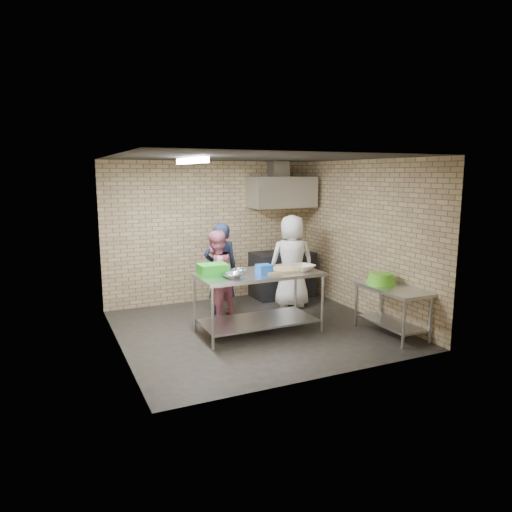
# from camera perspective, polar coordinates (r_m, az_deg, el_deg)

# --- Properties ---
(floor) EXTENTS (4.20, 4.20, 0.00)m
(floor) POSITION_cam_1_polar(r_m,az_deg,el_deg) (7.60, -0.06, -8.87)
(floor) COLOR black
(floor) RESTS_ON ground
(ceiling) EXTENTS (4.20, 4.20, 0.00)m
(ceiling) POSITION_cam_1_polar(r_m,az_deg,el_deg) (7.20, -0.06, 11.93)
(ceiling) COLOR black
(ceiling) RESTS_ON ground
(back_wall) EXTENTS (4.20, 0.06, 2.70)m
(back_wall) POSITION_cam_1_polar(r_m,az_deg,el_deg) (9.11, -5.31, 2.98)
(back_wall) COLOR tan
(back_wall) RESTS_ON ground
(front_wall) EXTENTS (4.20, 0.06, 2.70)m
(front_wall) POSITION_cam_1_polar(r_m,az_deg,el_deg) (5.55, 8.59, -1.62)
(front_wall) COLOR tan
(front_wall) RESTS_ON ground
(left_wall) EXTENTS (0.06, 4.00, 2.70)m
(left_wall) POSITION_cam_1_polar(r_m,az_deg,el_deg) (6.69, -16.64, 0.05)
(left_wall) COLOR tan
(left_wall) RESTS_ON ground
(right_wall) EXTENTS (0.06, 4.00, 2.70)m
(right_wall) POSITION_cam_1_polar(r_m,az_deg,el_deg) (8.36, 13.15, 2.13)
(right_wall) COLOR tan
(right_wall) RESTS_ON ground
(prep_table) EXTENTS (1.91, 0.95, 0.95)m
(prep_table) POSITION_cam_1_polar(r_m,az_deg,el_deg) (7.33, 0.28, -5.67)
(prep_table) COLOR #B7B9BE
(prep_table) RESTS_ON floor
(side_counter) EXTENTS (0.60, 1.20, 0.75)m
(side_counter) POSITION_cam_1_polar(r_m,az_deg,el_deg) (7.54, 16.17, -6.43)
(side_counter) COLOR silver
(side_counter) RESTS_ON floor
(stove) EXTENTS (1.20, 0.70, 0.90)m
(stove) POSITION_cam_1_polar(r_m,az_deg,el_deg) (9.48, 3.21, -2.24)
(stove) COLOR black
(stove) RESTS_ON floor
(range_hood) EXTENTS (1.30, 0.60, 0.60)m
(range_hood) POSITION_cam_1_polar(r_m,az_deg,el_deg) (9.32, 3.16, 7.78)
(range_hood) COLOR silver
(range_hood) RESTS_ON back_wall
(hood_duct) EXTENTS (0.35, 0.30, 0.30)m
(hood_duct) POSITION_cam_1_polar(r_m,az_deg,el_deg) (9.45, 2.76, 10.55)
(hood_duct) COLOR #A5A8AD
(hood_duct) RESTS_ON back_wall
(wall_shelf) EXTENTS (0.80, 0.20, 0.04)m
(wall_shelf) POSITION_cam_1_polar(r_m,az_deg,el_deg) (9.64, 4.21, 6.77)
(wall_shelf) COLOR #3F2B19
(wall_shelf) RESTS_ON back_wall
(fluorescent_fixture) EXTENTS (0.10, 1.25, 0.08)m
(fluorescent_fixture) POSITION_cam_1_polar(r_m,az_deg,el_deg) (6.84, -7.86, 11.44)
(fluorescent_fixture) COLOR white
(fluorescent_fixture) RESTS_ON ceiling
(green_crate) EXTENTS (0.42, 0.32, 0.17)m
(green_crate) POSITION_cam_1_polar(r_m,az_deg,el_deg) (7.05, -5.29, -1.65)
(green_crate) COLOR green
(green_crate) RESTS_ON prep_table
(blue_tub) EXTENTS (0.21, 0.21, 0.14)m
(blue_tub) POSITION_cam_1_polar(r_m,az_deg,el_deg) (7.14, 0.99, -1.59)
(blue_tub) COLOR blue
(blue_tub) RESTS_ON prep_table
(cutting_board) EXTENTS (0.58, 0.45, 0.03)m
(cutting_board) POSITION_cam_1_polar(r_m,az_deg,el_deg) (7.35, 2.83, -1.69)
(cutting_board) COLOR tan
(cutting_board) RESTS_ON prep_table
(mixing_bowl_a) EXTENTS (0.38, 0.38, 0.07)m
(mixing_bowl_a) POSITION_cam_1_polar(r_m,az_deg,el_deg) (6.84, -2.81, -2.40)
(mixing_bowl_a) COLOR #B1B4B8
(mixing_bowl_a) RESTS_ON prep_table
(mixing_bowl_b) EXTENTS (0.29, 0.29, 0.07)m
(mixing_bowl_b) POSITION_cam_1_polar(r_m,az_deg,el_deg) (7.14, -2.07, -1.87)
(mixing_bowl_b) COLOR silver
(mixing_bowl_b) RESTS_ON prep_table
(ceramic_bowl) EXTENTS (0.46, 0.46, 0.09)m
(ceramic_bowl) POSITION_cam_1_polar(r_m,az_deg,el_deg) (7.40, 5.70, -1.42)
(ceramic_bowl) COLOR beige
(ceramic_bowl) RESTS_ON prep_table
(green_basin) EXTENTS (0.46, 0.46, 0.17)m
(green_basin) POSITION_cam_1_polar(r_m,az_deg,el_deg) (7.60, 15.00, -2.67)
(green_basin) COLOR #59C626
(green_basin) RESTS_ON side_counter
(bottle_red) EXTENTS (0.07, 0.07, 0.18)m
(bottle_red) POSITION_cam_1_polar(r_m,az_deg,el_deg) (9.51, 2.89, 7.41)
(bottle_red) COLOR #B22619
(bottle_red) RESTS_ON wall_shelf
(bottle_green) EXTENTS (0.06, 0.06, 0.15)m
(bottle_green) POSITION_cam_1_polar(r_m,az_deg,el_deg) (9.71, 5.00, 7.35)
(bottle_green) COLOR green
(bottle_green) RESTS_ON wall_shelf
(man_navy) EXTENTS (0.63, 0.45, 1.62)m
(man_navy) POSITION_cam_1_polar(r_m,az_deg,el_deg) (8.24, -4.32, -1.55)
(man_navy) COLOR black
(man_navy) RESTS_ON floor
(woman_pink) EXTENTS (0.92, 0.85, 1.53)m
(woman_pink) POSITION_cam_1_polar(r_m,az_deg,el_deg) (7.95, -4.94, -2.35)
(woman_pink) COLOR #BE647A
(woman_pink) RESTS_ON floor
(woman_white) EXTENTS (0.95, 0.73, 1.72)m
(woman_white) POSITION_cam_1_polar(r_m,az_deg,el_deg) (8.67, 4.37, -0.64)
(woman_white) COLOR white
(woman_white) RESTS_ON floor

